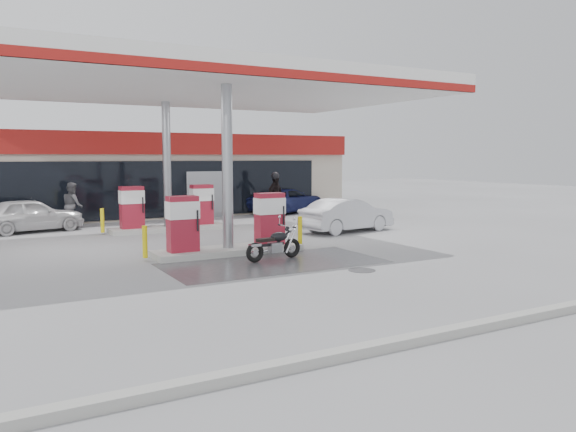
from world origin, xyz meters
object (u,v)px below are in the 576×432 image
parked_motorcycle (275,245)px  sedan_white (30,215)px  attendant (73,205)px  pump_island_near (228,230)px  biker_walking (275,196)px  hatchback_silver (347,215)px  parked_car_right (287,201)px  pump_island_far (168,213)px

parked_motorcycle → sedan_white: (-5.50, 9.79, 0.24)m
parked_motorcycle → attendant: bearing=102.5°
pump_island_near → biker_walking: (5.92, 8.20, 0.31)m
sedan_white → hatchback_silver: 12.24m
parked_car_right → hatchback_silver: bearing=146.6°
pump_island_far → attendant: size_ratio=2.76×
pump_island_near → parked_car_right: 12.52m
attendant → pump_island_near: bearing=-168.7°
parked_car_right → attendant: bearing=74.4°
parked_car_right → biker_walking: biker_walking is taller
attendant → parked_car_right: 10.74m
pump_island_far → parked_motorcycle: (0.74, -7.59, -0.29)m
parked_motorcycle → hatchback_silver: hatchback_silver is taller
parked_motorcycle → sedan_white: sedan_white is taller
sedan_white → attendant: (1.63, 0.60, 0.27)m
biker_walking → sedan_white: bearing=153.3°
pump_island_far → attendant: bearing=138.1°
attendant → biker_walking: biker_walking is taller
pump_island_far → parked_car_right: 8.53m
pump_island_near → parked_car_right: bearing=53.0°
biker_walking → pump_island_far: bearing=173.7°
biker_walking → parked_motorcycle: bearing=-144.6°
pump_island_near → biker_walking: size_ratio=2.52×
pump_island_near → sedan_white: bearing=120.1°
pump_island_far → hatchback_silver: size_ratio=1.31×
parked_motorcycle → sedan_white: bearing=111.4°
sedan_white → biker_walking: biker_walking is taller
pump_island_far → parked_car_right: bearing=27.9°
pump_island_far → hatchback_silver: (6.00, -3.63, -0.06)m
parked_motorcycle → parked_car_right: size_ratio=0.40×
parked_motorcycle → attendant: size_ratio=0.99×
parked_motorcycle → parked_car_right: 13.44m
parked_motorcycle → sedan_white: 11.24m
pump_island_near → parked_car_right: pump_island_near is taller
pump_island_near → hatchback_silver: bearing=21.5°
pump_island_far → attendant: attendant is taller
pump_island_near → pump_island_far: size_ratio=1.00×
attendant → parked_car_right: size_ratio=0.41×
sedan_white → parked_car_right: bearing=-93.3°
parked_motorcycle → hatchback_silver: 6.59m
hatchback_silver → parked_car_right: (1.54, 7.63, -0.01)m
biker_walking → hatchback_silver: bearing=-115.9°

